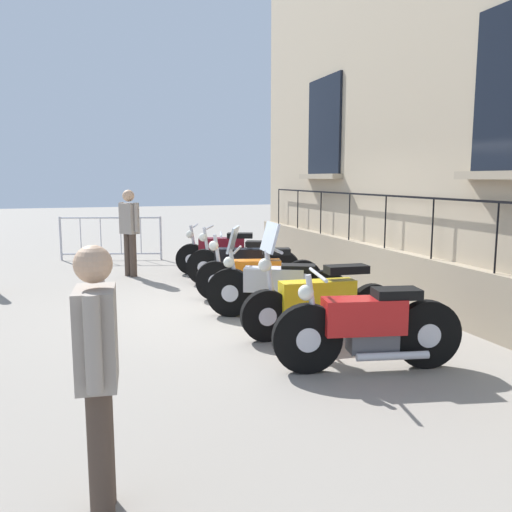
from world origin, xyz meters
The scene contains 11 objects.
ground_plane centered at (0.00, 0.00, 0.00)m, with size 60.00×60.00×0.00m, color gray.
building_facade centered at (-2.63, 0.00, 3.60)m, with size 0.82×11.58×7.45m.
motorcycle_maroon centered at (-0.29, -2.92, 0.43)m, with size 1.93×0.90×1.02m.
motorcycle_black centered at (-0.31, -1.69, 0.42)m, with size 1.96×1.07×1.09m.
motorcycle_orange centered at (-0.23, -0.54, 0.41)m, with size 2.04×0.78×1.09m.
motorcycle_silver centered at (-0.10, 0.62, 0.45)m, with size 1.90×1.03×1.29m.
motorcycle_yellow centered at (-0.29, 1.66, 0.45)m, with size 2.04×0.58×1.45m.
motorcycle_red centered at (-0.26, 2.87, 0.45)m, with size 1.96×0.76×1.03m.
crowd_barrier centered at (1.79, -5.62, 0.57)m, with size 2.34×0.70×1.05m.
pedestrian_standing centered at (1.55, -3.31, 0.98)m, with size 0.39×0.45×1.73m.
pedestrian_walking centered at (2.42, 4.44, 0.90)m, with size 0.26×0.53×1.60m.
Camera 1 is at (2.47, 7.47, 1.96)m, focal length 37.13 mm.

